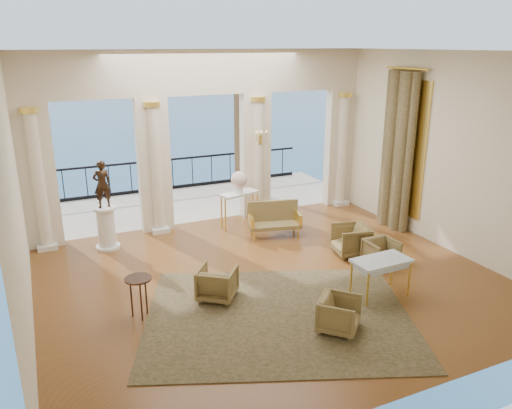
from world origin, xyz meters
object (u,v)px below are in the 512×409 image
armchair_c (351,239)px  statue (102,184)px  game_table (381,263)px  settee (274,219)px  side_table (138,284)px  armchair_b (381,251)px  armchair_d (217,281)px  armchair_a (339,313)px  console_table (239,198)px  pedestal (106,229)px

armchair_c → statue: (-5.02, 2.67, 1.20)m
armchair_c → game_table: armchair_c is taller
settee → side_table: (-3.92, -2.59, 0.23)m
armchair_c → game_table: (-0.63, -1.87, 0.29)m
statue → side_table: size_ratio=1.44×
armchair_b → side_table: 5.25m
armchair_b → settee: bearing=116.5°
armchair_d → settee: 3.50m
armchair_c → statue: bearing=-106.4°
armchair_a → side_table: (-2.95, 1.82, 0.32)m
armchair_d → console_table: console_table is taller
armchair_a → armchair_b: armchair_a is taller
armchair_d → console_table: size_ratio=0.65×
armchair_c → pedestal: bearing=-106.4°
armchair_b → console_table: (-1.89, 3.48, 0.47)m
settee → console_table: console_table is taller
armchair_c → pedestal: pedestal is taller
armchair_b → armchair_d: bearing=178.3°
pedestal → console_table: (3.39, 0.03, 0.30)m
armchair_b → pedestal: size_ratio=0.63×
statue → armchair_a: bearing=111.8°
armchair_a → armchair_b: size_ratio=1.03×
console_table → pedestal: bearing=165.0°
console_table → armchair_d: bearing=-134.4°
armchair_b → side_table: size_ratio=0.85×
statue → console_table: bearing=172.7°
armchair_c → armchair_b: bearing=30.2°
console_table → game_table: bearing=-93.2°
armchair_c → console_table: bearing=-137.3°
statue → console_table: 3.48m
armchair_a → statue: 6.18m
settee → side_table: 4.71m
statue → armchair_c: bearing=144.1°
pedestal → console_table: bearing=0.6°
armchair_c → armchair_a: bearing=-26.5°
armchair_c → settee: 2.11m
armchair_b → armchair_c: armchair_c is taller
side_table → armchair_a: bearing=-31.7°
armchair_c → armchair_d: bearing=-67.2°
game_table → pedestal: size_ratio=1.08×
armchair_a → settee: size_ratio=0.48×
settee → statue: statue is taller
armchair_a → armchair_c: 3.29m
armchair_b → settee: 2.91m
armchair_a → pedestal: (-2.99, 5.26, 0.16)m
statue → game_table: bearing=126.2°
armchair_a → armchair_d: bearing=83.5°
armchair_d → game_table: game_table is taller
armchair_d → pedestal: pedestal is taller
armchair_a → side_table: side_table is taller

